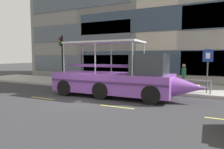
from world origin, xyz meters
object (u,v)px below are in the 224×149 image
object	(u,v)px
duck_tour_boat	(120,79)
pedestrian_mid_left	(139,74)
pedestrian_near_bow	(184,74)
parking_sign	(208,64)
traffic_light_pole	(62,54)

from	to	relation	value
duck_tour_boat	pedestrian_mid_left	size ratio (longest dim) A/B	5.86
duck_tour_boat	pedestrian_mid_left	xyz separation A→B (m)	(-0.08, 3.92, 0.02)
pedestrian_near_bow	parking_sign	bearing A→B (deg)	-28.01
traffic_light_pole	parking_sign	size ratio (longest dim) A/B	1.52
duck_tour_boat	traffic_light_pole	bearing A→B (deg)	156.65
traffic_light_pole	pedestrian_near_bow	world-z (taller)	traffic_light_pole
traffic_light_pole	duck_tour_boat	world-z (taller)	traffic_light_pole
traffic_light_pole	duck_tour_boat	bearing A→B (deg)	-23.35
parking_sign	pedestrian_mid_left	distance (m)	5.04
parking_sign	pedestrian_near_bow	size ratio (longest dim) A/B	1.54
pedestrian_mid_left	parking_sign	bearing A→B (deg)	-12.97
pedestrian_near_bow	pedestrian_mid_left	bearing A→B (deg)	174.44
parking_sign	pedestrian_near_bow	xyz separation A→B (m)	(-1.48, 0.79, -0.78)
traffic_light_pole	pedestrian_mid_left	world-z (taller)	traffic_light_pole
parking_sign	traffic_light_pole	bearing A→B (deg)	179.37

